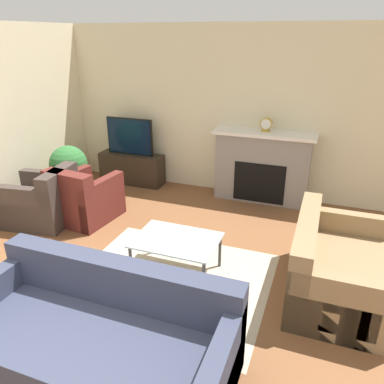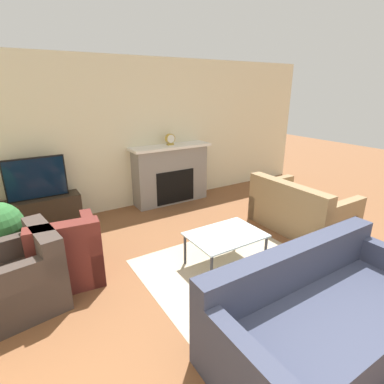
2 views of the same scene
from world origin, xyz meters
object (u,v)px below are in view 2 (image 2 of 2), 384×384
tv (36,178)px  armchair_accent (66,255)px  coffee_table (226,237)px  mantel_clock (170,139)px  couch_sectional (321,316)px  couch_loveseat (299,212)px  armchair_by_window (17,282)px

tv → armchair_accent: size_ratio=0.93×
coffee_table → mantel_clock: mantel_clock is taller
couch_sectional → couch_loveseat: same height
couch_sectional → armchair_by_window: (-2.23, 1.94, 0.01)m
coffee_table → couch_sectional: bearing=-92.6°
couch_loveseat → mantel_clock: bearing=28.2°
couch_loveseat → tv: bearing=59.0°
armchair_accent → couch_loveseat: bearing=176.9°
armchair_accent → mantel_clock: size_ratio=4.31×
couch_loveseat → armchair_accent: size_ratio=1.59×
couch_sectional → armchair_accent: bearing=127.4°
tv → couch_sectional: (1.78, -3.77, -0.59)m
tv → couch_loveseat: (3.52, -2.11, -0.58)m
coffee_table → armchair_by_window: bearing=167.7°
armchair_accent → mantel_clock: 2.94m
couch_loveseat → armchair_by_window: same height
armchair_accent → mantel_clock: bearing=-138.4°
couch_loveseat → coffee_table: size_ratio=1.59×
tv → armchair_accent: 1.65m
armchair_accent → coffee_table: bearing=162.4°
couch_sectional → coffee_table: 1.45m
armchair_by_window → coffee_table: 2.35m
couch_sectional → coffee_table: couch_sectional is taller
couch_sectional → mantel_clock: size_ratio=10.10×
couch_sectional → coffee_table: (0.07, 1.44, 0.11)m
tv → armchair_by_window: (-0.45, -1.83, -0.57)m
armchair_by_window → armchair_accent: bearing=109.8°
armchair_accent → coffee_table: size_ratio=1.00×
armchair_accent → couch_sectional: bearing=133.7°
couch_loveseat → coffee_table: bearing=97.3°
mantel_clock → couch_loveseat: bearing=-61.8°
coffee_table → tv: bearing=128.4°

